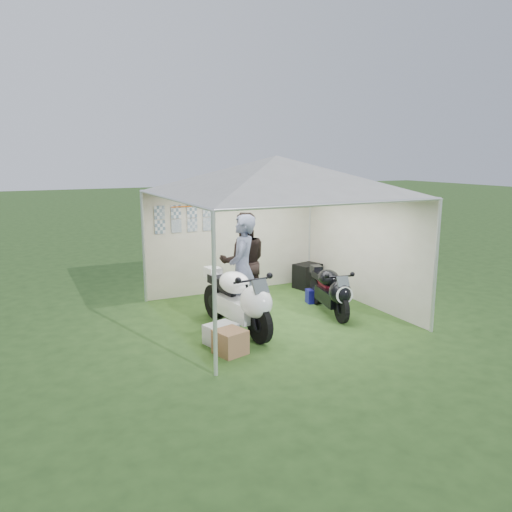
% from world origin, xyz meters
% --- Properties ---
extents(ground, '(80.00, 80.00, 0.00)m').
position_xyz_m(ground, '(0.00, 0.00, 0.00)').
color(ground, '#2A4A1C').
rests_on(ground, ground).
extents(canopy_tent, '(5.66, 5.66, 3.00)m').
position_xyz_m(canopy_tent, '(-0.00, 0.03, 2.58)').
color(canopy_tent, silver).
rests_on(canopy_tent, ground).
extents(motorcycle_white, '(0.64, 2.16, 1.06)m').
position_xyz_m(motorcycle_white, '(-0.99, -0.54, 0.59)').
color(motorcycle_white, black).
rests_on(motorcycle_white, ground).
extents(motorcycle_black, '(0.62, 1.76, 0.87)m').
position_xyz_m(motorcycle_black, '(0.98, -0.42, 0.49)').
color(motorcycle_black, black).
rests_on(motorcycle_black, ground).
extents(paddock_stand, '(0.41, 0.30, 0.28)m').
position_xyz_m(paddock_stand, '(1.14, 0.37, 0.14)').
color(paddock_stand, '#2622D5').
rests_on(paddock_stand, ground).
extents(person_dark_jacket, '(1.11, 0.97, 1.94)m').
position_xyz_m(person_dark_jacket, '(-0.42, 0.52, 0.97)').
color(person_dark_jacket, black).
rests_on(person_dark_jacket, ground).
extents(person_blue_jacket, '(0.80, 0.86, 1.98)m').
position_xyz_m(person_blue_jacket, '(-0.72, -0.10, 0.99)').
color(person_blue_jacket, slate).
rests_on(person_blue_jacket, ground).
extents(equipment_box, '(0.65, 0.57, 0.56)m').
position_xyz_m(equipment_box, '(1.61, 1.45, 0.28)').
color(equipment_box, black).
rests_on(equipment_box, ground).
extents(crate_0, '(0.57, 0.50, 0.32)m').
position_xyz_m(crate_0, '(-1.49, -0.91, 0.16)').
color(crate_0, silver).
rests_on(crate_0, ground).
extents(crate_1, '(0.52, 0.52, 0.38)m').
position_xyz_m(crate_1, '(-1.52, -1.38, 0.19)').
color(crate_1, '#8B6141').
rests_on(crate_1, ground).
extents(crate_2, '(0.34, 0.32, 0.20)m').
position_xyz_m(crate_2, '(-1.36, -0.79, 0.10)').
color(crate_2, silver).
rests_on(crate_2, ground).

